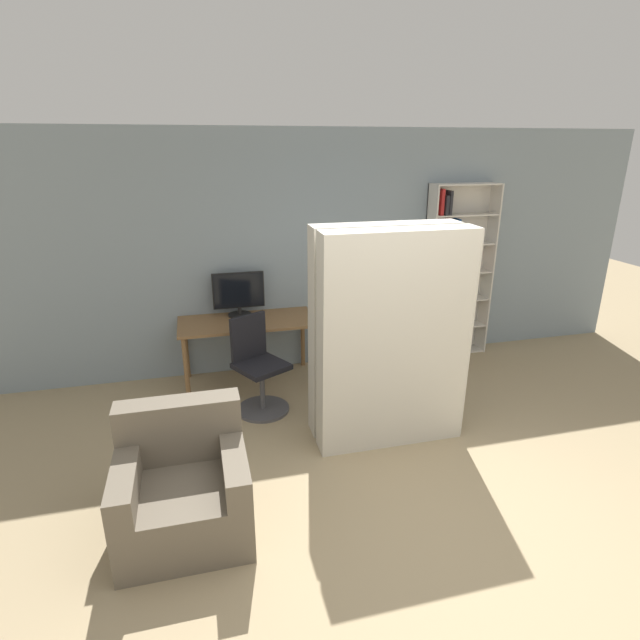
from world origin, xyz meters
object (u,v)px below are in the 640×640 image
at_px(armchair, 184,487).
at_px(mattress_far, 382,330).
at_px(bookshelf, 450,271).
at_px(office_chair, 258,373).
at_px(monitor, 239,293).
at_px(mattress_near, 395,342).

bearing_deg(armchair, mattress_far, 27.97).
relative_size(bookshelf, armchair, 2.47).
bearing_deg(office_chair, monitor, 95.54).
bearing_deg(mattress_far, office_chair, 151.77).
xyz_separation_m(bookshelf, mattress_far, (-1.43, -1.45, -0.11)).
relative_size(mattress_near, mattress_far, 1.00).
distance_m(office_chair, armchair, 1.67).
bearing_deg(office_chair, mattress_far, -28.23).
distance_m(monitor, bookshelf, 2.57).
relative_size(bookshelf, mattress_near, 1.10).
xyz_separation_m(office_chair, mattress_far, (1.06, -0.57, 0.56)).
xyz_separation_m(monitor, mattress_near, (1.14, -1.70, -0.03)).
bearing_deg(bookshelf, mattress_near, -129.18).
bearing_deg(mattress_near, monitor, 123.71).
height_order(mattress_near, mattress_far, same).
height_order(office_chair, mattress_near, mattress_near).
xyz_separation_m(office_chair, mattress_near, (1.06, -0.87, 0.56)).
height_order(monitor, mattress_far, mattress_far).
distance_m(monitor, armchair, 2.51).
bearing_deg(armchair, bookshelf, 36.78).
height_order(office_chair, mattress_far, mattress_far).
height_order(monitor, office_chair, monitor).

